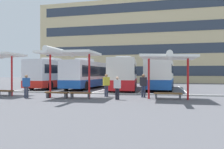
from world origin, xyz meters
TOP-DOWN VIEW (x-y plane):
  - ground_plane at (0.00, 0.00)m, footprint 160.00×160.00m
  - terminal_building at (0.03, 33.24)m, footprint 39.59×14.73m
  - coach_bus_0 at (-6.57, 8.23)m, footprint 3.00×10.81m
  - coach_bus_1 at (-2.39, 8.43)m, footprint 3.08×11.04m
  - coach_bus_2 at (2.35, 6.96)m, footprint 3.63×11.78m
  - coach_bus_3 at (6.34, 8.31)m, footprint 3.27×10.63m
  - lane_stripe_0 at (-8.73, 8.25)m, footprint 0.16×14.00m
  - lane_stripe_1 at (-4.36, 8.25)m, footprint 0.16×14.00m
  - lane_stripe_2 at (0.00, 8.25)m, footprint 0.16×14.00m
  - lane_stripe_3 at (4.36, 8.25)m, footprint 0.16×14.00m
  - lane_stripe_4 at (8.73, 8.25)m, footprint 0.16×14.00m
  - bench_1 at (-5.96, -2.13)m, footprint 1.64×0.62m
  - waiting_shelter_1 at (-0.12, -2.82)m, footprint 4.05×4.89m
  - bench_2 at (-1.02, -2.72)m, footprint 1.82×0.54m
  - bench_3 at (0.78, -2.65)m, footprint 1.57×0.55m
  - waiting_shelter_2 at (6.86, -2.06)m, footprint 3.62×5.04m
  - bench_4 at (6.86, -1.59)m, footprint 1.92×0.44m
  - platform_kerb at (0.00, 1.04)m, footprint 44.00×0.24m
  - waiting_passenger_0 at (-3.19, -3.23)m, footprint 0.45×0.53m
  - waiting_passenger_1 at (2.26, -1.01)m, footprint 0.51×0.52m
  - waiting_passenger_2 at (5.09, -0.88)m, footprint 0.54×0.33m
  - waiting_passenger_3 at (3.48, -2.73)m, footprint 0.49×0.32m

SIDE VIEW (x-z plane):
  - ground_plane at x=0.00m, z-range 0.00..0.00m
  - lane_stripe_0 at x=-8.73m, z-range 0.00..0.01m
  - lane_stripe_1 at x=-4.36m, z-range 0.00..0.01m
  - lane_stripe_2 at x=0.00m, z-range 0.00..0.01m
  - lane_stripe_3 at x=4.36m, z-range 0.00..0.01m
  - lane_stripe_4 at x=8.73m, z-range 0.00..0.01m
  - platform_kerb at x=0.00m, z-range 0.00..0.12m
  - bench_3 at x=0.78m, z-range 0.11..0.56m
  - bench_1 at x=-5.96m, z-range 0.11..0.56m
  - bench_2 at x=-1.02m, z-range 0.11..0.56m
  - bench_4 at x=6.86m, z-range 0.12..0.57m
  - waiting_passenger_3 at x=3.48m, z-range 0.11..1.68m
  - waiting_passenger_0 at x=-3.19m, z-range 0.13..1.82m
  - waiting_passenger_2 at x=5.09m, z-range 0.15..1.89m
  - waiting_passenger_1 at x=2.26m, z-range 0.15..1.89m
  - coach_bus_1 at x=-2.39m, z-range -0.15..3.42m
  - coach_bus_2 at x=2.35m, z-range -0.15..3.43m
  - coach_bus_3 at x=6.34m, z-range -0.15..3.49m
  - coach_bus_0 at x=-6.57m, z-range -0.13..3.56m
  - waiting_shelter_2 at x=6.86m, z-range 1.31..4.38m
  - waiting_shelter_1 at x=-0.12m, z-range 1.47..4.89m
  - terminal_building at x=0.03m, z-range -1.37..18.42m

